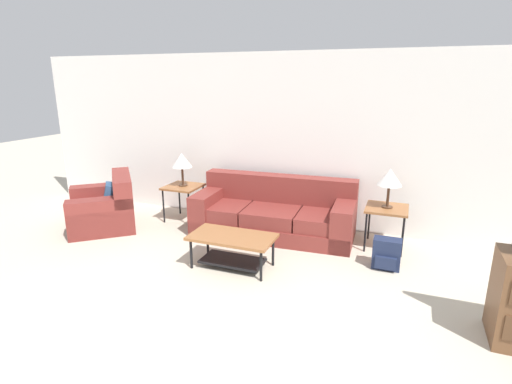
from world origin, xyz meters
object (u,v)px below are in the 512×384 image
object	(u,v)px
backpack	(387,254)
table_lamp_right	(390,178)
armchair	(105,208)
table_lamp_left	(182,161)
side_table_left	(183,189)
couch	(274,214)
side_table_right	(387,211)
coffee_table	(232,244)

from	to	relation	value
backpack	table_lamp_right	bearing A→B (deg)	96.05
backpack	armchair	bearing A→B (deg)	-179.22
table_lamp_right	backpack	bearing A→B (deg)	-83.95
armchair	table_lamp_left	distance (m)	1.39
backpack	table_lamp_left	bearing A→B (deg)	168.63
table_lamp_left	side_table_left	bearing A→B (deg)	-45.00
couch	side_table_right	bearing A→B (deg)	1.62
backpack	couch	bearing A→B (deg)	159.90
armchair	table_lamp_right	size ratio (longest dim) A/B	2.73
coffee_table	table_lamp_right	size ratio (longest dim) A/B	1.93
couch	side_table_right	world-z (taller)	couch
coffee_table	backpack	xyz separation A→B (m)	(1.74, 0.64, -0.12)
couch	table_lamp_left	distance (m)	1.69
couch	armchair	xyz separation A→B (m)	(-2.54, -0.65, -0.00)
couch	table_lamp_right	world-z (taller)	table_lamp_right
side_table_left	coffee_table	bearing A→B (deg)	-41.69
couch	coffee_table	distance (m)	1.24
side_table_left	table_lamp_right	bearing A→B (deg)	0.00
table_lamp_right	coffee_table	bearing A→B (deg)	-142.68
couch	coffee_table	size ratio (longest dim) A/B	2.32
armchair	coffee_table	bearing A→B (deg)	-13.53
coffee_table	armchair	bearing A→B (deg)	166.47
couch	side_table_left	world-z (taller)	couch
side_table_left	couch	bearing A→B (deg)	-1.63
side_table_right	table_lamp_left	bearing A→B (deg)	180.00
armchair	table_lamp_left	world-z (taller)	table_lamp_left
couch	backpack	distance (m)	1.73
table_lamp_left	table_lamp_right	world-z (taller)	same
couch	side_table_left	distance (m)	1.57
couch	side_table_left	bearing A→B (deg)	178.37
armchair	table_lamp_right	distance (m)	4.21
side_table_left	table_lamp_left	size ratio (longest dim) A/B	1.08
side_table_right	backpack	bearing A→B (deg)	-83.95
side_table_left	backpack	size ratio (longest dim) A/B	1.52
couch	backpack	xyz separation A→B (m)	(1.62, -0.59, -0.11)
side_table_right	armchair	bearing A→B (deg)	-170.36
armchair	coffee_table	size ratio (longest dim) A/B	1.41
table_lamp_left	coffee_table	bearing A→B (deg)	-41.69
coffee_table	couch	bearing A→B (deg)	84.53
couch	coffee_table	world-z (taller)	couch
couch	table_lamp_right	distance (m)	1.70
backpack	side_table_right	bearing A→B (deg)	96.05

